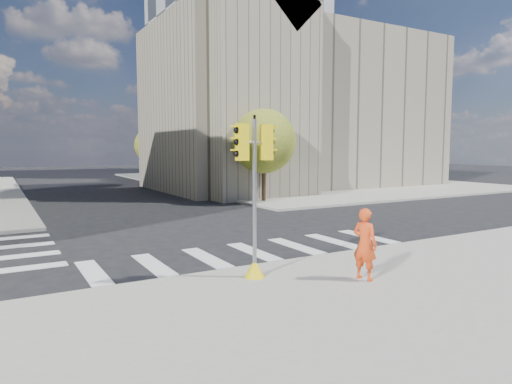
# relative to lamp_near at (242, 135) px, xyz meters

# --- Properties ---
(ground) EXTENTS (160.00, 160.00, 0.00)m
(ground) POSITION_rel_lamp_near_xyz_m (-8.00, -14.00, -4.58)
(ground) COLOR black
(ground) RESTS_ON ground
(sidewalk_near) EXTENTS (30.00, 14.00, 0.15)m
(sidewalk_near) POSITION_rel_lamp_near_xyz_m (-8.00, -25.00, -4.50)
(sidewalk_near) COLOR gray
(sidewalk_near) RESTS_ON ground
(sidewalk_far_right) EXTENTS (28.00, 40.00, 0.15)m
(sidewalk_far_right) POSITION_rel_lamp_near_xyz_m (12.00, 12.00, -4.50)
(sidewalk_far_right) COLOR gray
(sidewalk_far_right) RESTS_ON ground
(civic_building) EXTENTS (26.00, 16.00, 19.39)m
(civic_building) POSITION_rel_lamp_near_xyz_m (7.59, 5.12, 2.68)
(civic_building) COLOR gray
(civic_building) RESTS_ON ground
(office_tower) EXTENTS (20.00, 18.00, 30.00)m
(office_tower) POSITION_rel_lamp_near_xyz_m (14.00, 28.00, 10.42)
(office_tower) COLOR #9EA0A3
(office_tower) RESTS_ON ground
(tree_re_near) EXTENTS (4.20, 4.20, 6.16)m
(tree_re_near) POSITION_rel_lamp_near_xyz_m (-0.50, -4.00, -0.53)
(tree_re_near) COLOR #382616
(tree_re_near) RESTS_ON ground
(tree_re_mid) EXTENTS (4.60, 4.60, 6.66)m
(tree_re_mid) POSITION_rel_lamp_near_xyz_m (-0.50, 8.00, -0.23)
(tree_re_mid) COLOR #382616
(tree_re_mid) RESTS_ON ground
(tree_re_far) EXTENTS (4.00, 4.00, 5.88)m
(tree_re_far) POSITION_rel_lamp_near_xyz_m (-0.50, 20.00, -0.71)
(tree_re_far) COLOR #382616
(tree_re_far) RESTS_ON ground
(lamp_near) EXTENTS (0.35, 0.18, 8.11)m
(lamp_near) POSITION_rel_lamp_near_xyz_m (0.00, 0.00, 0.00)
(lamp_near) COLOR black
(lamp_near) RESTS_ON sidewalk_far_right
(lamp_far) EXTENTS (0.35, 0.18, 8.11)m
(lamp_far) POSITION_rel_lamp_near_xyz_m (0.00, 14.00, 0.00)
(lamp_far) COLOR black
(lamp_far) RESTS_ON sidewalk_far_right
(traffic_signal) EXTENTS (1.07, 0.56, 4.34)m
(traffic_signal) POSITION_rel_lamp_near_xyz_m (-9.89, -19.21, -2.60)
(traffic_signal) COLOR yellow
(traffic_signal) RESTS_ON sidewalk_near
(photographer) EXTENTS (0.62, 0.79, 1.92)m
(photographer) POSITION_rel_lamp_near_xyz_m (-7.46, -20.84, -3.47)
(photographer) COLOR #EE4716
(photographer) RESTS_ON sidewalk_near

